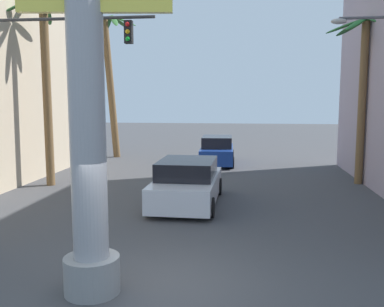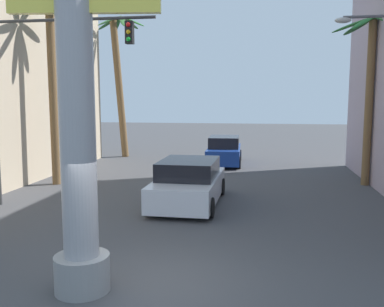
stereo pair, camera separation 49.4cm
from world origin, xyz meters
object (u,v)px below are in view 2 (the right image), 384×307
(car_far, at_px, (224,151))
(palm_tree_mid_left, at_px, (51,65))
(traffic_light_mast, at_px, (40,75))
(neon_sign_pole, at_px, (74,15))
(palm_tree_mid_right, at_px, (370,75))
(palm_tree_far_left, at_px, (119,75))
(car_lead, at_px, (189,183))

(car_far, distance_m, palm_tree_mid_left, 10.49)
(car_far, bearing_deg, traffic_light_mast, -116.02)
(palm_tree_mid_left, bearing_deg, neon_sign_pole, -60.70)
(neon_sign_pole, bearing_deg, palm_tree_mid_left, 119.30)
(palm_tree_mid_left, height_order, palm_tree_mid_right, palm_tree_mid_left)
(traffic_light_mast, height_order, palm_tree_mid_right, palm_tree_mid_right)
(palm_tree_mid_left, relative_size, palm_tree_far_left, 0.90)
(palm_tree_far_left, bearing_deg, car_lead, -61.04)
(car_lead, height_order, palm_tree_mid_left, palm_tree_mid_left)
(traffic_light_mast, height_order, palm_tree_mid_left, palm_tree_mid_left)
(car_far, xyz_separation_m, palm_tree_mid_right, (6.44, -4.93, 3.88))
(neon_sign_pole, bearing_deg, car_far, 85.56)
(car_far, xyz_separation_m, palm_tree_mid_left, (-6.68, -6.85, 4.31))
(neon_sign_pole, distance_m, palm_tree_far_left, 19.10)
(traffic_light_mast, relative_size, palm_tree_mid_right, 0.89)
(car_lead, xyz_separation_m, palm_tree_far_left, (-6.25, 11.29, 4.34))
(neon_sign_pole, height_order, palm_tree_mid_left, neon_sign_pole)
(car_lead, distance_m, palm_tree_mid_left, 8.03)
(traffic_light_mast, xyz_separation_m, palm_tree_far_left, (-1.50, 12.42, 0.65))
(neon_sign_pole, xyz_separation_m, traffic_light_mast, (-3.89, 5.90, -0.68))
(car_far, relative_size, palm_tree_mid_left, 0.57)
(car_lead, height_order, palm_tree_far_left, palm_tree_far_left)
(traffic_light_mast, distance_m, palm_tree_far_left, 12.53)
(car_far, height_order, palm_tree_far_left, palm_tree_far_left)
(car_far, height_order, palm_tree_mid_left, palm_tree_mid_left)
(neon_sign_pole, distance_m, palm_tree_mid_left, 11.04)
(neon_sign_pole, xyz_separation_m, car_lead, (0.86, 7.03, -4.37))
(traffic_light_mast, height_order, car_far, traffic_light_mast)
(car_lead, bearing_deg, palm_tree_mid_right, 33.41)
(car_lead, distance_m, car_far, 9.46)
(neon_sign_pole, relative_size, traffic_light_mast, 1.68)
(car_lead, bearing_deg, traffic_light_mast, -166.60)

